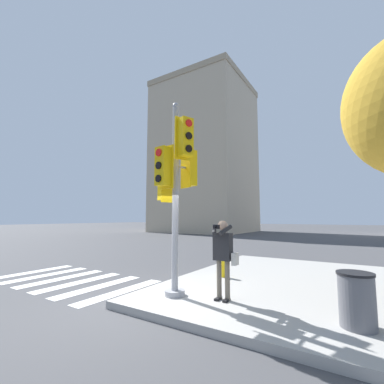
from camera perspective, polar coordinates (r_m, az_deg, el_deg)
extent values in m
plane|color=#424244|center=(6.34, -11.68, -23.61)|extent=(160.00, 160.00, 0.00)
cube|color=#9E9B96|center=(8.13, 28.26, -18.43)|extent=(8.00, 8.00, 0.16)
cube|color=silver|center=(7.57, -15.30, -20.52)|extent=(0.41, 2.85, 0.01)
cube|color=silver|center=(8.24, -19.88, -19.13)|extent=(0.41, 2.85, 0.01)
cube|color=silver|center=(8.96, -23.68, -17.88)|extent=(0.41, 2.85, 0.01)
cube|color=silver|center=(9.72, -26.86, -16.75)|extent=(0.41, 2.85, 0.01)
cube|color=silver|center=(10.50, -29.55, -15.75)|extent=(0.41, 2.85, 0.01)
cube|color=silver|center=(11.30, -31.84, -14.87)|extent=(0.41, 2.85, 0.01)
cylinder|color=#939399|center=(6.40, -3.86, -21.45)|extent=(0.47, 0.47, 0.12)
cylinder|color=#939399|center=(6.19, -3.72, -0.81)|extent=(0.15, 0.15, 4.41)
sphere|color=#939399|center=(6.76, -3.59, 18.51)|extent=(0.17, 0.17, 0.17)
cylinder|color=#939399|center=(6.40, -2.19, 5.52)|extent=(0.13, 0.24, 0.05)
cube|color=#E5B70C|center=(6.53, -0.44, 5.29)|extent=(0.37, 0.33, 0.90)
cube|color=#E5B70C|center=(6.45, -1.40, 5.42)|extent=(0.40, 0.18, 1.02)
cylinder|color=red|center=(6.67, 0.51, 7.69)|extent=(0.17, 0.09, 0.17)
cylinder|color=black|center=(6.61, 0.51, 5.15)|extent=(0.17, 0.09, 0.17)
cylinder|color=black|center=(6.56, 0.52, 2.58)|extent=(0.17, 0.09, 0.17)
cylinder|color=#939399|center=(6.14, -4.92, 5.36)|extent=(0.08, 0.24, 0.05)
cube|color=#E5B70C|center=(5.97, -6.53, 5.69)|extent=(0.33, 0.28, 0.90)
cube|color=#E5B70C|center=(6.07, -5.63, 5.51)|extent=(0.42, 0.08, 1.02)
cylinder|color=red|center=(5.95, -7.44, 8.71)|extent=(0.17, 0.05, 0.17)
cylinder|color=black|center=(5.88, -7.47, 5.88)|extent=(0.17, 0.05, 0.17)
cylinder|color=black|center=(5.83, -7.51, 2.99)|extent=(0.17, 0.05, 0.17)
cylinder|color=#939399|center=(6.38, -4.77, 2.28)|extent=(0.24, 0.11, 0.05)
cube|color=#E5B70C|center=(6.57, -6.01, 2.06)|extent=(0.31, 0.36, 0.90)
cube|color=#E5B70C|center=(6.47, -5.33, 2.18)|extent=(0.14, 0.41, 1.02)
cylinder|color=red|center=(6.73, -6.65, 4.47)|extent=(0.08, 0.17, 0.17)
cylinder|color=black|center=(6.68, -6.68, 1.94)|extent=(0.08, 0.17, 0.17)
cylinder|color=black|center=(6.65, -6.71, -0.63)|extent=(0.08, 0.17, 0.17)
cylinder|color=#939399|center=(6.28, -2.68, 11.52)|extent=(0.24, 0.14, 0.05)
cube|color=#E5B70C|center=(6.10, -1.43, 12.07)|extent=(0.34, 0.37, 0.90)
cube|color=#E5B70C|center=(6.20, -2.13, 11.76)|extent=(0.18, 0.40, 1.02)
cylinder|color=red|center=(6.09, -0.68, 15.08)|extent=(0.09, 0.17, 0.17)
cylinder|color=black|center=(5.99, -0.69, 12.40)|extent=(0.09, 0.17, 0.17)
cylinder|color=black|center=(5.90, -0.69, 9.63)|extent=(0.09, 0.17, 0.17)
cube|color=black|center=(6.12, 5.83, -22.52)|extent=(0.09, 0.24, 0.05)
cube|color=black|center=(6.04, 7.67, -22.73)|extent=(0.09, 0.24, 0.05)
cylinder|color=#6B6051|center=(6.07, 6.05, -18.75)|extent=(0.11, 0.11, 0.85)
cylinder|color=#6B6051|center=(5.99, 7.87, -18.91)|extent=(0.11, 0.11, 0.85)
cube|color=#232326|center=(5.91, 6.87, -11.95)|extent=(0.40, 0.22, 0.60)
sphere|color=tan|center=(5.87, 6.81, -7.38)|extent=(0.22, 0.22, 0.22)
cube|color=black|center=(5.60, 5.44, -7.69)|extent=(0.12, 0.10, 0.09)
cylinder|color=black|center=(5.53, 5.11, -7.71)|extent=(0.06, 0.08, 0.06)
cylinder|color=#232326|center=(5.81, 5.01, -8.35)|extent=(0.23, 0.35, 0.23)
cylinder|color=#232326|center=(5.69, 7.45, -8.38)|extent=(0.23, 0.35, 0.23)
cube|color=#B7B2A8|center=(5.84, 9.55, -14.47)|extent=(0.10, 0.20, 0.26)
cylinder|color=yellow|center=(8.21, 6.80, -16.49)|extent=(0.17, 0.17, 0.52)
sphere|color=yellow|center=(8.16, 6.77, -14.35)|extent=(0.15, 0.15, 0.15)
cylinder|color=yellow|center=(8.10, 6.43, -16.23)|extent=(0.08, 0.06, 0.08)
cylinder|color=#5B5B60|center=(5.34, 32.77, -19.72)|extent=(0.54, 0.54, 0.85)
cylinder|color=black|center=(5.24, 32.50, -15.04)|extent=(0.57, 0.57, 0.04)
cube|color=tan|center=(37.96, 2.98, 7.10)|extent=(12.21, 11.74, 20.80)
cube|color=gray|center=(41.71, 2.90, 21.73)|extent=(12.41, 11.94, 0.80)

